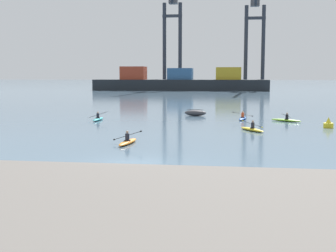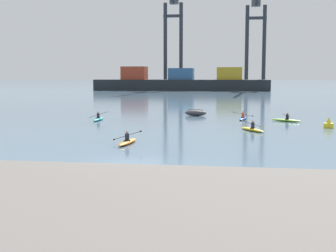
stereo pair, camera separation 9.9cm
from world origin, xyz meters
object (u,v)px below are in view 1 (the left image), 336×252
kayak_teal (98,119)px  kayak_yellow (252,129)px  gantry_crane_west (172,32)px  gantry_crane_west_mid (255,32)px  kayak_blue (243,118)px  kayak_orange (128,142)px  capsized_dinghy (195,113)px  kayak_lime (286,120)px  container_barge (180,82)px  channel_buoy (328,124)px

kayak_teal → kayak_yellow: bearing=-23.8°
gantry_crane_west → gantry_crane_west_mid: (26.63, 0.38, -0.46)m
gantry_crane_west_mid → kayak_teal: gantry_crane_west_mid is taller
gantry_crane_west → kayak_blue: bearing=-78.2°
kayak_orange → kayak_yellow: (9.09, 8.76, -0.00)m
gantry_crane_west → kayak_yellow: 112.37m
capsized_dinghy → kayak_lime: bearing=-27.6°
capsized_dinghy → kayak_yellow: bearing=-66.3°
container_barge → gantry_crane_west: 18.84m
container_barge → capsized_dinghy: bearing=-82.4°
gantry_crane_west → kayak_orange: 119.61m
container_barge → gantry_crane_west: gantry_crane_west is taller
container_barge → kayak_teal: (1.55, -92.97, -2.39)m
channel_buoy → kayak_yellow: 7.85m
container_barge → kayak_lime: (21.45, -91.42, -2.39)m
kayak_lime → kayak_teal: (-19.90, -1.55, 0.00)m
capsized_dinghy → kayak_yellow: size_ratio=0.84×
container_barge → kayak_orange: bearing=-85.6°
channel_buoy → kayak_yellow: (-7.10, -3.36, -0.19)m
channel_buoy → kayak_orange: size_ratio=0.29×
kayak_blue → kayak_yellow: 10.00m
gantry_crane_west → channel_buoy: size_ratio=39.04×
gantry_crane_west_mid → capsized_dinghy: 97.71m
gantry_crane_west_mid → capsized_dinghy: gantry_crane_west_mid is taller
container_barge → gantry_crane_west_mid: gantry_crane_west_mid is taller
gantry_crane_west → capsized_dinghy: bearing=-80.9°
channel_buoy → kayak_lime: size_ratio=0.32×
gantry_crane_west_mid → channel_buoy: (1.67, -105.79, -18.03)m
kayak_lime → kayak_yellow: bearing=-114.4°
capsized_dinghy → kayak_teal: size_ratio=0.80×
gantry_crane_west → kayak_yellow: size_ratio=12.09×
gantry_crane_west_mid → kayak_orange: (-14.53, -117.90, -18.22)m
gantry_crane_west_mid → container_barge: bearing=-158.4°
gantry_crane_west_mid → kayak_blue: (-5.99, -99.16, -18.22)m
kayak_orange → kayak_teal: size_ratio=1.01×
kayak_orange → channel_buoy: bearing=36.8°
kayak_orange → kayak_blue: (8.53, 18.74, -0.00)m
capsized_dinghy → channel_buoy: (13.15, -10.45, 0.01)m
gantry_crane_west_mid → channel_buoy: size_ratio=39.26×
container_barge → kayak_lime: container_barge is taller
kayak_teal → container_barge: bearing=91.0°
container_barge → capsized_dinghy: 87.01m
kayak_lime → kayak_blue: 4.67m
kayak_orange → kayak_teal: (-6.90, 15.81, 0.00)m
capsized_dinghy → channel_buoy: size_ratio=2.72×
container_barge → gantry_crane_west_mid: bearing=21.6°
channel_buoy → kayak_orange: kayak_orange is taller
capsized_dinghy → kayak_orange: (-3.04, -22.56, -0.18)m
gantry_crane_west_mid → channel_buoy: bearing=-89.1°
gantry_crane_west_mid → capsized_dinghy: size_ratio=14.43×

